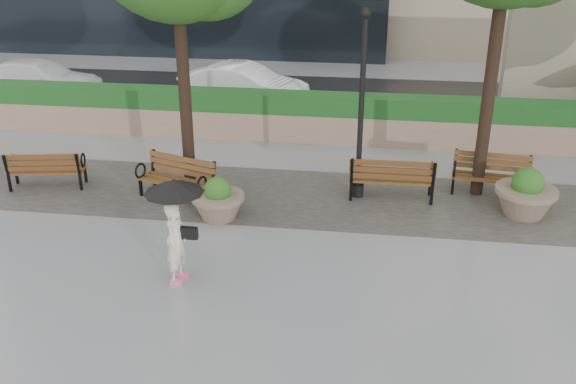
# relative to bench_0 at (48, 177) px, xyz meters

# --- Properties ---
(ground) EXTENTS (100.00, 100.00, 0.00)m
(ground) POSITION_rel_bench_0_xyz_m (6.88, -2.75, -0.27)
(ground) COLOR gray
(ground) RESTS_ON ground
(cobble_strip) EXTENTS (28.00, 3.20, 0.01)m
(cobble_strip) POSITION_rel_bench_0_xyz_m (6.88, 0.25, -0.27)
(cobble_strip) COLOR #383330
(cobble_strip) RESTS_ON ground
(hedge_wall) EXTENTS (24.00, 0.80, 1.35)m
(hedge_wall) POSITION_rel_bench_0_xyz_m (6.88, 4.25, 0.39)
(hedge_wall) COLOR #977B61
(hedge_wall) RESTS_ON ground
(asphalt_street) EXTENTS (40.00, 7.00, 0.00)m
(asphalt_street) POSITION_rel_bench_0_xyz_m (6.88, 8.25, -0.27)
(asphalt_street) COLOR black
(asphalt_street) RESTS_ON ground
(bench_0) EXTENTS (1.81, 0.99, 0.92)m
(bench_0) POSITION_rel_bench_0_xyz_m (0.00, 0.00, 0.00)
(bench_0) COLOR brown
(bench_0) RESTS_ON ground
(bench_1) EXTENTS (1.89, 1.25, 0.95)m
(bench_1) POSITION_rel_bench_0_xyz_m (3.22, -0.21, 0.01)
(bench_1) COLOR brown
(bench_1) RESTS_ON ground
(bench_2) EXTENTS (1.90, 0.78, 1.01)m
(bench_2) POSITION_rel_bench_0_xyz_m (8.01, 0.49, 0.03)
(bench_2) COLOR brown
(bench_2) RESTS_ON ground
(bench_3) EXTENTS (1.81, 0.91, 0.93)m
(bench_3) POSITION_rel_bench_0_xyz_m (10.27, 1.03, 0.00)
(bench_3) COLOR brown
(bench_3) RESTS_ON ground
(planter_left) EXTENTS (1.12, 1.12, 0.94)m
(planter_left) POSITION_rel_bench_0_xyz_m (4.38, -1.06, 0.09)
(planter_left) COLOR #7F6B56
(planter_left) RESTS_ON ground
(planter_right) EXTENTS (1.29, 1.29, 1.09)m
(planter_right) POSITION_rel_bench_0_xyz_m (10.84, 0.01, 0.15)
(planter_right) COLOR #7F6B56
(planter_right) RESTS_ON ground
(lamppost) EXTENTS (0.28, 0.28, 4.22)m
(lamppost) POSITION_rel_bench_0_xyz_m (7.26, 0.51, 1.59)
(lamppost) COLOR black
(lamppost) RESTS_ON ground
(car_left) EXTENTS (4.58, 1.94, 1.32)m
(car_left) POSITION_rel_bench_0_xyz_m (-3.92, 7.28, 0.38)
(car_left) COLOR white
(car_left) RESTS_ON ground
(car_right) EXTENTS (4.49, 2.42, 1.40)m
(car_right) POSITION_rel_bench_0_xyz_m (3.24, 7.27, 0.43)
(car_right) COLOR white
(car_right) RESTS_ON ground
(pedestrian) EXTENTS (1.04, 1.04, 1.90)m
(pedestrian) POSITION_rel_bench_0_xyz_m (4.28, -3.55, 0.89)
(pedestrian) COLOR #ECE5C6
(pedestrian) RESTS_ON ground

